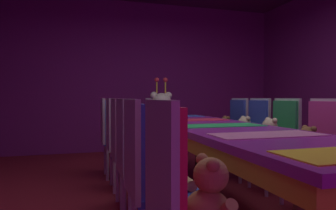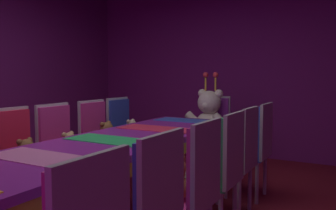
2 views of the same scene
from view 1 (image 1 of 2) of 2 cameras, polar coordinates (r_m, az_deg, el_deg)
The scene contains 25 objects.
ground_plane at distance 2.94m, azimuth 9.82°, elevation -18.38°, with size 7.90×7.90×0.00m, color maroon.
wall_back at distance 5.83m, azimuth -4.12°, elevation 5.40°, with size 5.20×0.12×2.80m, color #721E72.
banquet_table at distance 2.79m, azimuth 9.87°, elevation -5.55°, with size 0.90×3.35×0.75m.
chair_left_0 at distance 1.26m, azimuth 2.03°, elevation -16.91°, with size 0.42×0.41×0.98m.
teddy_left_0 at distance 1.32m, azimuth 8.27°, elevation -16.67°, with size 0.24×0.31×0.30m.
chair_left_1 at distance 1.79m, azimuth -4.36°, elevation -11.43°, with size 0.42×0.41×0.98m.
teddy_left_1 at distance 1.83m, azimuth 0.19°, elevation -11.44°, with size 0.25×0.32×0.30m.
chair_left_2 at distance 2.29m, azimuth -6.83°, elevation -8.59°, with size 0.42×0.41×0.98m.
teddy_left_2 at distance 2.32m, azimuth -3.30°, elevation -8.95°, with size 0.23×0.29×0.28m.
chair_left_3 at distance 2.77m, azimuth -8.40°, elevation -6.84°, with size 0.42×0.41×0.98m.
teddy_left_3 at distance 2.80m, azimuth -5.49°, elevation -7.28°, with size 0.22×0.28×0.26m.
chair_left_4 at distance 3.34m, azimuth -9.75°, elevation -5.45°, with size 0.42×0.41×0.98m.
teddy_left_4 at distance 3.36m, azimuth -7.29°, elevation -5.58°, with size 0.24×0.32×0.30m.
chair_left_5 at distance 3.85m, azimuth -11.03°, elevation -4.54°, with size 0.42×0.41×0.98m.
teddy_left_5 at distance 3.87m, azimuth -8.92°, elevation -4.87°, with size 0.22×0.28×0.26m.
chair_right_2 at distance 3.07m, azimuth 26.80°, elevation -6.18°, with size 0.42×0.41×0.98m.
teddy_right_2 at distance 2.98m, azimuth 24.75°, elevation -6.69°, with size 0.23×0.30×0.29m.
chair_right_3 at distance 3.49m, azimuth 20.51°, elevation -5.23°, with size 0.42×0.41×0.98m.
teddy_right_3 at distance 3.40m, azimuth 18.52°, elevation -5.38°, with size 0.26×0.34×0.32m.
chair_right_4 at distance 3.88m, azimuth 15.96°, elevation -4.53°, with size 0.42×0.41×0.98m.
teddy_right_4 at distance 3.80m, azimuth 14.10°, elevation -4.71°, with size 0.25×0.33×0.31m.
chair_right_5 at distance 4.33m, azimuth 12.42°, elevation -3.89°, with size 0.42×0.41×0.98m.
teddy_right_5 at distance 4.27m, azimuth 10.72°, elevation -4.20°, with size 0.23×0.30×0.28m.
throne_chair at distance 4.87m, azimuth -1.68°, elevation -3.27°, with size 0.41×0.42×0.98m.
king_teddy_bear at distance 4.70m, azimuth -1.17°, elevation -1.81°, with size 0.66×0.51×0.85m.
Camera 1 is at (-1.22, -2.48, 0.99)m, focal length 32.35 mm.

